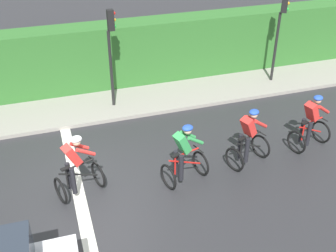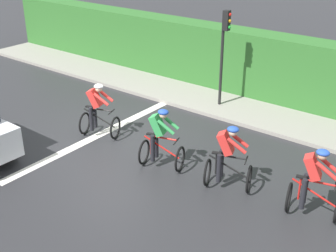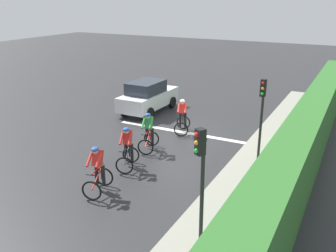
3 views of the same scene
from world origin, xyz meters
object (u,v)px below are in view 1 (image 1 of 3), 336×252
(cyclist_lead, at_px, (311,124))
(traffic_light_near_crossing, at_px, (111,45))
(cyclist_fourth, at_px, (76,168))
(cyclist_second, at_px, (249,139))
(traffic_light_far_junction, at_px, (280,26))
(cyclist_mid, at_px, (184,156))

(cyclist_lead, height_order, traffic_light_near_crossing, traffic_light_near_crossing)
(cyclist_fourth, xyz_separation_m, traffic_light_near_crossing, (-4.12, 1.77, 1.43))
(cyclist_second, relative_size, traffic_light_near_crossing, 0.50)
(cyclist_second, bearing_deg, cyclist_lead, 94.85)
(cyclist_second, relative_size, traffic_light_far_junction, 0.50)
(cyclist_second, bearing_deg, traffic_light_far_junction, 142.37)
(cyclist_mid, height_order, cyclist_fourth, same)
(cyclist_lead, relative_size, cyclist_second, 1.00)
(cyclist_lead, distance_m, cyclist_fourth, 6.56)
(cyclist_second, xyz_separation_m, traffic_light_far_junction, (-4.33, 3.34, 1.43))
(cyclist_second, bearing_deg, cyclist_mid, -84.25)
(cyclist_fourth, distance_m, traffic_light_near_crossing, 4.71)
(cyclist_mid, xyz_separation_m, traffic_light_far_junction, (-4.52, 5.23, 1.43))
(cyclist_lead, xyz_separation_m, traffic_light_near_crossing, (-4.08, -4.79, 1.43))
(cyclist_lead, height_order, traffic_light_far_junction, traffic_light_far_junction)
(cyclist_fourth, bearing_deg, cyclist_mid, 82.99)
(cyclist_fourth, height_order, traffic_light_near_crossing, traffic_light_near_crossing)
(traffic_light_near_crossing, bearing_deg, cyclist_fourth, -23.30)
(cyclist_second, distance_m, traffic_light_near_crossing, 5.26)
(cyclist_mid, bearing_deg, cyclist_fourth, -97.01)
(traffic_light_far_junction, bearing_deg, traffic_light_near_crossing, -89.25)
(cyclist_mid, bearing_deg, cyclist_lead, 95.28)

